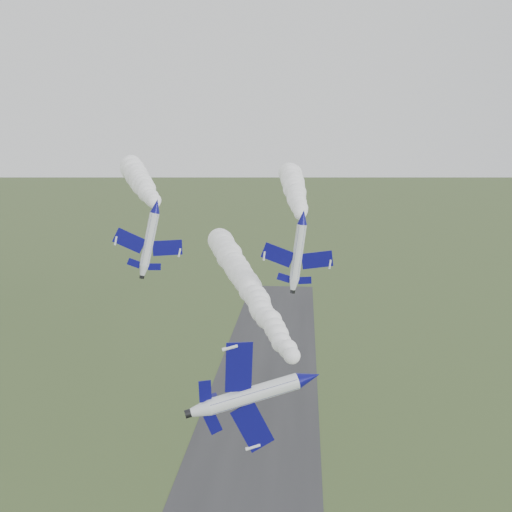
# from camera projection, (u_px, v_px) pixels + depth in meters

# --- Properties ---
(runway) EXTENTS (24.00, 260.00, 0.04)m
(runway) POSITION_uv_depth(u_px,v_px,m) (250.00, 474.00, 94.82)
(runway) COLOR #2E2E31
(runway) RESTS_ON ground
(jet_lead) EXTENTS (5.62, 13.00, 10.73)m
(jet_lead) POSITION_uv_depth(u_px,v_px,m) (310.00, 378.00, 54.13)
(jet_lead) COLOR white
(smoke_trail_jet_lead) EXTENTS (24.93, 64.91, 5.03)m
(smoke_trail_jet_lead) POSITION_uv_depth(u_px,v_px,m) (243.00, 278.00, 89.17)
(smoke_trail_jet_lead) COLOR white
(jet_pair_left) EXTENTS (9.30, 11.08, 3.31)m
(jet_pair_left) POSITION_uv_depth(u_px,v_px,m) (156.00, 206.00, 77.47)
(jet_pair_left) COLOR white
(smoke_trail_jet_pair_left) EXTENTS (24.14, 62.37, 5.19)m
(smoke_trail_jet_pair_left) POSITION_uv_depth(u_px,v_px,m) (140.00, 180.00, 109.72)
(smoke_trail_jet_pair_left) COLOR white
(jet_pair_right) EXTENTS (9.65, 11.64, 2.95)m
(jet_pair_right) POSITION_uv_depth(u_px,v_px,m) (303.00, 217.00, 76.48)
(jet_pair_right) COLOR white
(smoke_trail_jet_pair_right) EXTENTS (9.29, 69.98, 5.34)m
(smoke_trail_jet_pair_right) POSITION_uv_depth(u_px,v_px,m) (294.00, 187.00, 112.92)
(smoke_trail_jet_pair_right) COLOR white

